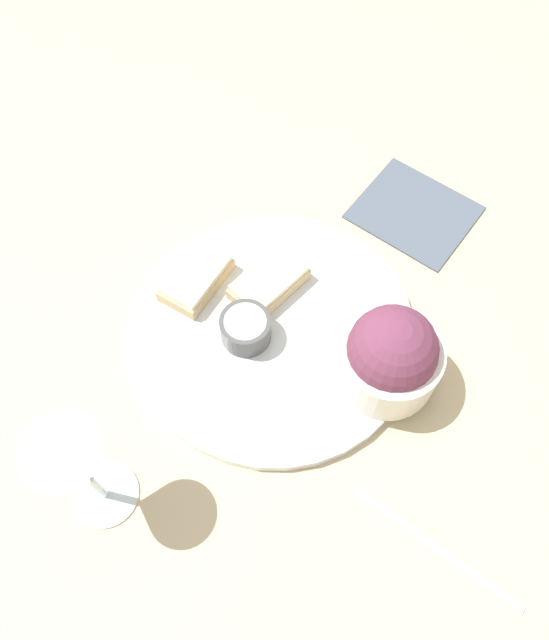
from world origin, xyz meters
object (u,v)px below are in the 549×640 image
cheese_toast_far (269,282)px  napkin (414,212)px  fork (437,548)px  sauce_ramekin (246,328)px  wine_glass (78,467)px  cheese_toast_near (196,278)px  salad_bowl (390,356)px

cheese_toast_far → napkin: cheese_toast_far is taller
fork → sauce_ramekin: bearing=91.8°
sauce_ramekin → wine_glass: bearing=-166.8°
napkin → fork: size_ratio=0.93×
wine_glass → fork: wine_glass is taller
wine_glass → fork: bearing=-47.2°
sauce_ramekin → napkin: sauce_ramekin is taller
sauce_ramekin → cheese_toast_near: sauce_ramekin is taller
salad_bowl → fork: bearing=-115.9°
sauce_ramekin → cheese_toast_far: 0.07m
salad_bowl → cheese_toast_far: 0.17m
napkin → fork: (-0.28, -0.32, 0.00)m
sauce_ramekin → napkin: 0.29m
cheese_toast_far → wine_glass: 0.30m
sauce_ramekin → wine_glass: (-0.22, -0.05, 0.07)m
sauce_ramekin → cheese_toast_near: (-0.00, 0.09, -0.01)m
wine_glass → fork: (0.23, -0.25, -0.10)m
salad_bowl → sauce_ramekin: salad_bowl is taller
sauce_ramekin → napkin: bearing=2.9°
napkin → cheese_toast_far: bearing=175.0°
cheese_toast_near → napkin: cheese_toast_near is taller
cheese_toast_far → fork: size_ratio=0.53×
sauce_ramekin → cheese_toast_near: size_ratio=0.57×
cheese_toast_far → fork: 0.34m
cheese_toast_far → fork: (-0.05, -0.34, -0.02)m
salad_bowl → napkin: 0.25m
cheese_toast_near → cheese_toast_far: 0.09m
sauce_ramekin → cheese_toast_far: bearing=29.9°
salad_bowl → cheese_toast_near: size_ratio=1.10×
cheese_toast_near → fork: (0.01, -0.39, -0.02)m
wine_glass → cheese_toast_near: bearing=33.7°
sauce_ramekin → wine_glass: size_ratio=0.37×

